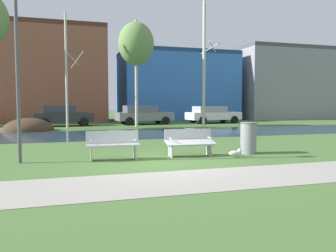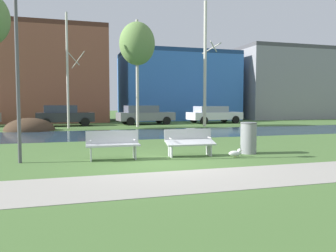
{
  "view_description": "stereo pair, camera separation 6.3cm",
  "coord_description": "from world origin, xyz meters",
  "px_view_note": "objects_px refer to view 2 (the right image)",
  "views": [
    {
      "loc": [
        -2.53,
        -9.12,
        1.71
      ],
      "look_at": [
        0.76,
        1.86,
        0.93
      ],
      "focal_mm": 35.84,
      "sensor_mm": 36.0,
      "label": 1
    },
    {
      "loc": [
        -2.47,
        -9.14,
        1.71
      ],
      "look_at": [
        0.76,
        1.86,
        0.93
      ],
      "focal_mm": 35.84,
      "sensor_mm": 36.0,
      "label": 2
    }
  ],
  "objects_px": {
    "streetlamp": "(17,44)",
    "bench_left": "(113,144)",
    "seagull": "(235,153)",
    "trash_bin": "(248,137)",
    "parked_sedan_second_dark": "(64,115)",
    "parked_wagon_fourth_white": "(214,114)",
    "bench_right": "(190,142)",
    "parked_hatch_third_grey": "(144,114)"
  },
  "relations": [
    {
      "from": "seagull",
      "to": "streetlamp",
      "type": "bearing_deg",
      "value": 172.87
    },
    {
      "from": "bench_left",
      "to": "parked_hatch_third_grey",
      "type": "bearing_deg",
      "value": 74.46
    },
    {
      "from": "seagull",
      "to": "bench_left",
      "type": "bearing_deg",
      "value": 170.63
    },
    {
      "from": "seagull",
      "to": "bench_right",
      "type": "bearing_deg",
      "value": 154.56
    },
    {
      "from": "parked_wagon_fourth_white",
      "to": "parked_sedan_second_dark",
      "type": "bearing_deg",
      "value": -179.58
    },
    {
      "from": "trash_bin",
      "to": "parked_wagon_fourth_white",
      "type": "distance_m",
      "value": 17.54
    },
    {
      "from": "seagull",
      "to": "parked_sedan_second_dark",
      "type": "distance_m",
      "value": 17.81
    },
    {
      "from": "trash_bin",
      "to": "bench_right",
      "type": "bearing_deg",
      "value": 178.82
    },
    {
      "from": "bench_left",
      "to": "parked_wagon_fourth_white",
      "type": "relative_size",
      "value": 0.34
    },
    {
      "from": "parked_sedan_second_dark",
      "to": "bench_right",
      "type": "bearing_deg",
      "value": -75.75
    },
    {
      "from": "parked_sedan_second_dark",
      "to": "trash_bin",
      "type": "bearing_deg",
      "value": -69.08
    },
    {
      "from": "parked_sedan_second_dark",
      "to": "parked_hatch_third_grey",
      "type": "height_order",
      "value": "parked_sedan_second_dark"
    },
    {
      "from": "trash_bin",
      "to": "parked_wagon_fourth_white",
      "type": "xyz_separation_m",
      "value": [
        6.07,
        16.45,
        0.23
      ]
    },
    {
      "from": "bench_right",
      "to": "parked_hatch_third_grey",
      "type": "distance_m",
      "value": 16.66
    },
    {
      "from": "streetlamp",
      "to": "trash_bin",
      "type": "bearing_deg",
      "value": -1.76
    },
    {
      "from": "parked_sedan_second_dark",
      "to": "parked_hatch_third_grey",
      "type": "distance_m",
      "value": 6.27
    },
    {
      "from": "bench_left",
      "to": "trash_bin",
      "type": "distance_m",
      "value": 4.58
    },
    {
      "from": "bench_right",
      "to": "seagull",
      "type": "distance_m",
      "value": 1.49
    },
    {
      "from": "seagull",
      "to": "parked_sedan_second_dark",
      "type": "xyz_separation_m",
      "value": [
        -5.46,
        16.94,
        0.69
      ]
    },
    {
      "from": "streetlamp",
      "to": "parked_wagon_fourth_white",
      "type": "xyz_separation_m",
      "value": [
        13.28,
        16.23,
        -2.59
      ]
    },
    {
      "from": "bench_right",
      "to": "parked_hatch_third_grey",
      "type": "xyz_separation_m",
      "value": [
        2.12,
        16.52,
        0.33
      ]
    },
    {
      "from": "bench_left",
      "to": "streetlamp",
      "type": "relative_size",
      "value": 0.32
    },
    {
      "from": "streetlamp",
      "to": "seagull",
      "type": "bearing_deg",
      "value": -7.13
    },
    {
      "from": "bench_right",
      "to": "streetlamp",
      "type": "distance_m",
      "value": 5.87
    },
    {
      "from": "trash_bin",
      "to": "parked_sedan_second_dark",
      "type": "xyz_separation_m",
      "value": [
        -6.25,
        16.36,
        0.27
      ]
    },
    {
      "from": "bench_right",
      "to": "parked_sedan_second_dark",
      "type": "distance_m",
      "value": 16.84
    },
    {
      "from": "seagull",
      "to": "trash_bin",
      "type": "bearing_deg",
      "value": 36.02
    },
    {
      "from": "streetlamp",
      "to": "bench_left",
      "type": "bearing_deg",
      "value": -3.87
    },
    {
      "from": "bench_left",
      "to": "trash_bin",
      "type": "xyz_separation_m",
      "value": [
        4.58,
        -0.04,
        0.08
      ]
    },
    {
      "from": "bench_left",
      "to": "parked_sedan_second_dark",
      "type": "height_order",
      "value": "parked_sedan_second_dark"
    },
    {
      "from": "seagull",
      "to": "parked_hatch_third_grey",
      "type": "bearing_deg",
      "value": 87.29
    },
    {
      "from": "seagull",
      "to": "parked_sedan_second_dark",
      "type": "height_order",
      "value": "parked_sedan_second_dark"
    },
    {
      "from": "trash_bin",
      "to": "parked_hatch_third_grey",
      "type": "xyz_separation_m",
      "value": [
        0.01,
        16.56,
        0.25
      ]
    },
    {
      "from": "bench_right",
      "to": "streetlamp",
      "type": "relative_size",
      "value": 0.32
    },
    {
      "from": "seagull",
      "to": "parked_sedan_second_dark",
      "type": "relative_size",
      "value": 0.11
    },
    {
      "from": "trash_bin",
      "to": "seagull",
      "type": "bearing_deg",
      "value": -143.98
    },
    {
      "from": "parked_hatch_third_grey",
      "to": "parked_wagon_fourth_white",
      "type": "height_order",
      "value": "parked_hatch_third_grey"
    },
    {
      "from": "trash_bin",
      "to": "bench_left",
      "type": "bearing_deg",
      "value": 179.45
    },
    {
      "from": "bench_left",
      "to": "bench_right",
      "type": "distance_m",
      "value": 2.47
    },
    {
      "from": "streetlamp",
      "to": "parked_sedan_second_dark",
      "type": "relative_size",
      "value": 1.16
    },
    {
      "from": "trash_bin",
      "to": "parked_sedan_second_dark",
      "type": "height_order",
      "value": "parked_sedan_second_dark"
    },
    {
      "from": "bench_left",
      "to": "parked_sedan_second_dark",
      "type": "xyz_separation_m",
      "value": [
        -1.67,
        16.32,
        0.35
      ]
    }
  ]
}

